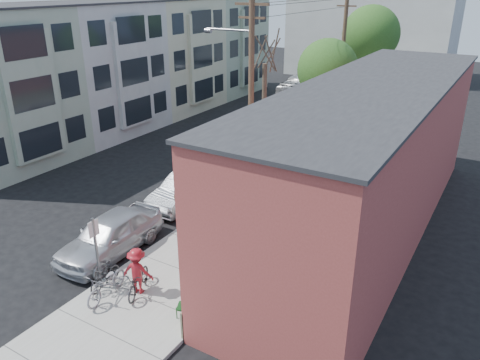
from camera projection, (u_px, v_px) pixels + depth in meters
The scene contains 27 objects.
ground at pixel (136, 225), 21.48m from camera, with size 120.00×120.00×0.00m, color black.
sidewalk at pixel (315, 166), 28.13m from camera, with size 4.50×58.00×0.15m, color #A4A197.
cafe_building at pixel (369, 160), 19.89m from camera, with size 6.60×20.20×6.61m.
apartment_row at pixel (140, 62), 36.37m from camera, with size 6.30×32.00×9.00m.
end_cap_building at pixel (372, 23), 53.25m from camera, with size 18.00×8.00×12.00m, color #B2B3AE.
sign_post at pixel (96, 247), 16.20m from camera, with size 0.07×0.45×2.80m.
parking_meter_near at pixel (195, 204), 21.25m from camera, with size 0.14×0.14×1.24m.
parking_meter_far at pixel (274, 153), 27.51m from camera, with size 0.14×0.14×1.24m.
utility_pole_near at pixel (250, 89), 23.19m from camera, with size 3.57×0.28×10.00m.
utility_pole_far at pixel (342, 56), 33.72m from camera, with size 1.80×0.28×10.00m.
tree_bare at pixel (264, 126), 24.38m from camera, with size 0.24×0.24×6.42m.
tree_leafy_mid at pixel (328, 70), 30.74m from camera, with size 4.00×4.00×6.83m.
tree_leafy_far at pixel (371, 35), 37.45m from camera, with size 4.58×4.58×8.54m.
patio_chair_a at pixel (218, 284), 16.31m from camera, with size 0.50×0.50×0.88m, color #103911, non-canonical shape.
patio_chair_b at pixel (185, 306), 15.19m from camera, with size 0.50×0.50×0.88m, color #103911, non-canonical shape.
patron_grey at pixel (226, 259), 17.07m from camera, with size 0.60×0.39×1.64m, color gray.
patron_green at pixel (237, 240), 18.15m from camera, with size 0.89×0.69×1.83m, color #27623F.
cyclist at pixel (137, 271), 16.28m from camera, with size 1.12×0.65×1.74m, color maroon.
cyclist_bike at pixel (138, 280), 16.43m from camera, with size 0.65×1.86×0.98m, color black.
parked_bike_a at pixel (105, 275), 16.72m from camera, with size 0.44×1.56×0.94m, color black.
parked_bike_b at pixel (107, 284), 16.14m from camera, with size 0.70×2.01×1.06m, color gray.
car_0 at pixel (110, 235), 18.94m from camera, with size 2.00×4.98×1.70m, color silver.
car_1 at pixel (186, 189), 23.30m from camera, with size 1.66×4.76×1.57m, color #A1A4A8.
car_2 at pixel (236, 159), 27.66m from camera, with size 1.79×4.41×1.28m, color black.
car_3 at pixel (286, 132), 31.89m from camera, with size 2.80×6.07×1.69m, color #B2B7BB.
car_4 at pixel (311, 116), 36.51m from camera, with size 1.36×3.90×1.29m, color #B1B3B9.
bus at pixel (307, 90), 41.65m from camera, with size 2.34×10.02×2.79m, color silver.
Camera 1 is at (13.82, -13.82, 10.31)m, focal length 35.00 mm.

